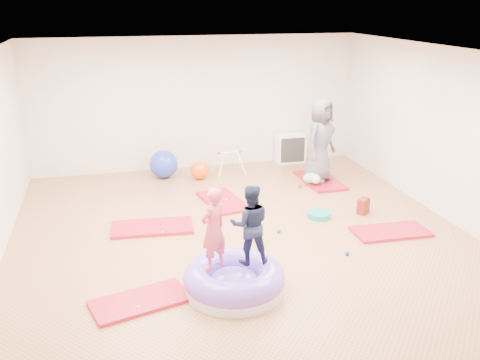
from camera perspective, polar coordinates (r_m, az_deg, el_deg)
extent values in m
cube|color=#AF7552|center=(8.19, 0.53, -6.63)|extent=(7.00, 8.00, 0.01)
cube|color=silver|center=(7.43, 0.59, 13.27)|extent=(7.00, 8.00, 0.01)
cube|color=beige|center=(11.50, -4.63, 8.14)|extent=(7.00, 0.01, 2.80)
cube|color=beige|center=(4.24, 14.91, -11.83)|extent=(7.00, 0.01, 2.80)
cube|color=beige|center=(9.21, 22.17, 4.11)|extent=(0.01, 8.00, 2.80)
cube|color=#A9061E|center=(6.77, -10.59, -12.59)|extent=(1.28, 0.88, 0.05)
cube|color=#A9061E|center=(8.74, -9.33, -5.00)|extent=(1.34, 0.75, 0.05)
cube|color=#A9061E|center=(9.71, -1.82, -2.27)|extent=(0.81, 1.29, 0.05)
cube|color=#A9061E|center=(8.80, 15.77, -5.33)|extent=(1.21, 0.63, 0.05)
cube|color=#A9061E|center=(10.92, 8.52, -0.04)|extent=(0.68, 1.33, 0.05)
cylinder|color=silver|center=(6.88, -0.61, -11.25)|extent=(1.24, 1.24, 0.14)
torus|color=#7553D3|center=(6.82, -0.61, -10.31)|extent=(1.28, 1.28, 0.34)
ellipsoid|color=#7553D3|center=(6.86, -0.61, -10.89)|extent=(0.68, 0.68, 0.31)
imported|color=#E0465F|center=(6.53, -2.87, -4.83)|extent=(0.46, 0.42, 1.06)
imported|color=#18213C|center=(6.67, 1.08, -4.38)|extent=(0.57, 0.47, 1.04)
imported|color=#55525D|center=(10.63, 8.55, 4.24)|extent=(0.96, 0.91, 1.65)
ellipsoid|color=#8AB3D8|center=(10.63, 7.73, 0.24)|extent=(0.38, 0.25, 0.22)
sphere|color=beige|center=(10.46, 8.10, 0.08)|extent=(0.18, 0.18, 0.18)
sphere|color=#F7A704|center=(6.97, -12.55, -11.68)|extent=(0.07, 0.07, 0.07)
sphere|color=#1D7D3B|center=(8.28, -2.45, -6.08)|extent=(0.07, 0.07, 0.07)
sphere|color=#F7A704|center=(9.72, -1.45, -2.20)|extent=(0.07, 0.07, 0.07)
sphere|color=#1D7D3B|center=(8.51, 4.15, -5.42)|extent=(0.07, 0.07, 0.07)
sphere|color=red|center=(10.55, 6.43, -0.60)|extent=(0.07, 0.07, 0.07)
sphere|color=#2338C1|center=(7.93, 11.36, -7.66)|extent=(0.07, 0.07, 0.07)
sphere|color=#F7A704|center=(8.49, -8.27, -5.62)|extent=(0.07, 0.07, 0.07)
sphere|color=#F7A704|center=(7.94, -0.89, -7.23)|extent=(0.07, 0.07, 0.07)
sphere|color=#F7A704|center=(6.63, -10.77, -13.26)|extent=(0.07, 0.07, 0.07)
sphere|color=#2338C1|center=(11.09, -8.15, 1.69)|extent=(0.58, 0.58, 0.58)
sphere|color=#FF500D|center=(10.95, -4.33, 1.07)|extent=(0.38, 0.38, 0.38)
cylinder|color=white|center=(11.06, -1.99, 1.60)|extent=(0.17, 0.18, 0.46)
cylinder|color=white|center=(11.43, -2.42, 2.17)|extent=(0.17, 0.18, 0.46)
cylinder|color=white|center=(11.15, 0.18, 1.76)|extent=(0.17, 0.18, 0.46)
cylinder|color=white|center=(11.52, -0.31, 2.32)|extent=(0.17, 0.18, 0.46)
cylinder|color=white|center=(11.23, -1.14, 2.96)|extent=(0.45, 0.03, 0.03)
sphere|color=red|center=(11.18, -2.26, 2.88)|extent=(0.05, 0.05, 0.05)
sphere|color=#2338C1|center=(11.28, -0.03, 3.03)|extent=(0.05, 0.05, 0.05)
cube|color=white|center=(12.07, 5.40, 3.38)|extent=(0.64, 0.31, 0.64)
cube|color=#2A2A2A|center=(11.94, 5.65, 3.19)|extent=(0.55, 0.02, 0.55)
cube|color=white|center=(12.03, 5.48, 3.32)|extent=(0.02, 0.22, 0.57)
cube|color=white|center=(12.03, 5.48, 3.32)|extent=(0.57, 0.22, 0.02)
cylinder|color=teal|center=(9.16, 8.44, -3.68)|extent=(0.40, 0.40, 0.09)
cube|color=#AF1C09|center=(9.43, 13.02, -2.73)|extent=(0.27, 0.26, 0.27)
cylinder|color=#F7A704|center=(6.75, -10.12, -12.79)|extent=(0.22, 0.22, 0.03)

